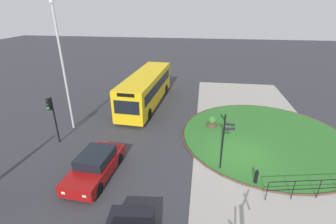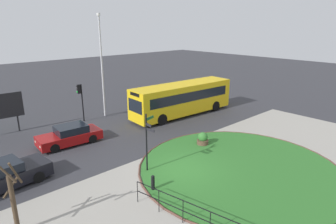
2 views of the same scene
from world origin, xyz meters
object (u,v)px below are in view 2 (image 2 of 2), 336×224
object	(u,v)px
bollard_foreground	(153,183)
car_near_lane	(3,176)
traffic_light_near	(80,94)
lamppost_tall	(102,64)
car_far_lane	(70,135)
bus_yellow	(182,98)
street_tree_bare	(12,199)
planter_near_signpost	(203,139)
signpost_directional	(147,139)

from	to	relation	value
bollard_foreground	car_near_lane	size ratio (longest dim) A/B	0.19
traffic_light_near	lamppost_tall	distance (m)	3.40
car_far_lane	lamppost_tall	bearing A→B (deg)	-138.05
bus_yellow	lamppost_tall	world-z (taller)	lamppost_tall
bollard_foreground	street_tree_bare	world-z (taller)	street_tree_bare
car_far_lane	traffic_light_near	bearing A→B (deg)	-122.05
planter_near_signpost	street_tree_bare	distance (m)	12.69
car_far_lane	car_near_lane	bearing A→B (deg)	35.84
signpost_directional	bus_yellow	world-z (taller)	signpost_directional
signpost_directional	planter_near_signpost	world-z (taller)	signpost_directional
lamppost_tall	planter_near_signpost	size ratio (longest dim) A/B	9.41
bus_yellow	car_near_lane	bearing A→B (deg)	13.23
bus_yellow	planter_near_signpost	distance (m)	7.54
planter_near_signpost	street_tree_bare	xyz separation A→B (m)	(-12.61, -0.87, 1.18)
car_near_lane	car_far_lane	distance (m)	6.08
planter_near_signpost	bus_yellow	bearing A→B (deg)	56.39
bus_yellow	lamppost_tall	size ratio (longest dim) A/B	1.16
signpost_directional	traffic_light_near	world-z (taller)	signpost_directional
traffic_light_near	car_near_lane	bearing A→B (deg)	53.32
planter_near_signpost	street_tree_bare	world-z (taller)	street_tree_bare
street_tree_bare	traffic_light_near	bearing A→B (deg)	53.33
bus_yellow	street_tree_bare	size ratio (longest dim) A/B	3.12
bollard_foreground	car_far_lane	bearing A→B (deg)	93.14
bus_yellow	traffic_light_near	xyz separation A→B (m)	(-8.05, 4.59, 0.85)
bollard_foreground	car_near_lane	distance (m)	7.95
bollard_foreground	planter_near_signpost	bearing A→B (deg)	18.93
car_far_lane	bus_yellow	bearing A→B (deg)	-178.67
car_far_lane	lamppost_tall	size ratio (longest dim) A/B	0.48
signpost_directional	planter_near_signpost	bearing A→B (deg)	4.42
planter_near_signpost	traffic_light_near	bearing A→B (deg)	110.00
car_near_lane	car_far_lane	bearing A→B (deg)	26.47
traffic_light_near	street_tree_bare	size ratio (longest dim) A/B	0.98
car_near_lane	planter_near_signpost	distance (m)	12.52
car_far_lane	lamppost_tall	world-z (taller)	lamppost_tall
signpost_directional	street_tree_bare	distance (m)	7.31
signpost_directional	bollard_foreground	size ratio (longest dim) A/B	3.92
car_far_lane	street_tree_bare	xyz separation A→B (m)	(-5.71, -7.52, 0.98)
signpost_directional	car_far_lane	world-z (taller)	signpost_directional
bollard_foreground	traffic_light_near	xyz separation A→B (m)	(2.49, 12.99, 2.00)
planter_near_signpost	street_tree_bare	bearing A→B (deg)	-176.04
lamppost_tall	street_tree_bare	size ratio (longest dim) A/B	2.70
signpost_directional	bollard_foreground	distance (m)	2.65
bus_yellow	car_far_lane	size ratio (longest dim) A/B	2.39
bollard_foreground	traffic_light_near	bearing A→B (deg)	79.15
street_tree_bare	bollard_foreground	bearing A→B (deg)	-12.10
bollard_foreground	bus_yellow	size ratio (longest dim) A/B	0.09
bollard_foreground	lamppost_tall	xyz separation A→B (m)	(4.84, 13.06, 4.46)
car_near_lane	traffic_light_near	size ratio (longest dim) A/B	1.41
bollard_foreground	bus_yellow	xyz separation A→B (m)	(10.54, 8.40, 1.15)
bus_yellow	car_near_lane	world-z (taller)	bus_yellow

